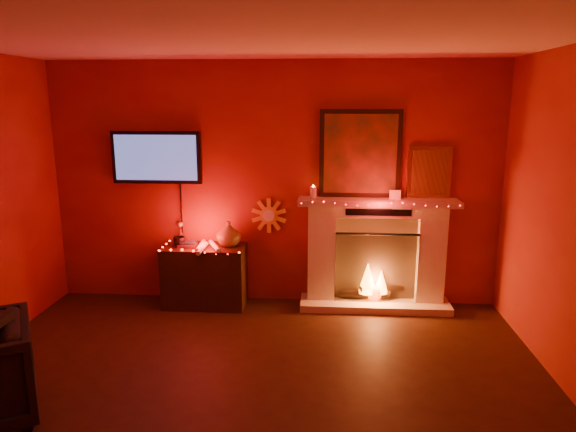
# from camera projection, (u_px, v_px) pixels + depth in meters

# --- Properties ---
(room) EXTENTS (5.00, 5.00, 5.00)m
(room) POSITION_uv_depth(u_px,v_px,m) (235.00, 246.00, 3.29)
(room) COLOR black
(room) RESTS_ON ground
(floor) EXTENTS (5.00, 5.00, 0.00)m
(floor) POSITION_uv_depth(u_px,v_px,m) (239.00, 432.00, 3.58)
(floor) COLOR black
(floor) RESTS_ON ground
(fireplace) EXTENTS (1.72, 0.40, 2.18)m
(fireplace) POSITION_uv_depth(u_px,v_px,m) (375.00, 243.00, 5.67)
(fireplace) COLOR beige
(fireplace) RESTS_ON floor
(tv) EXTENTS (1.00, 0.07, 1.24)m
(tv) POSITION_uv_depth(u_px,v_px,m) (157.00, 158.00, 5.70)
(tv) COLOR black
(tv) RESTS_ON room
(sunburst_clock) EXTENTS (0.40, 0.03, 0.40)m
(sunburst_clock) POSITION_uv_depth(u_px,v_px,m) (269.00, 216.00, 5.78)
(sunburst_clock) COLOR yellow
(sunburst_clock) RESTS_ON room
(console_table) EXTENTS (0.90, 0.58, 0.97)m
(console_table) POSITION_uv_depth(u_px,v_px,m) (206.00, 272.00, 5.75)
(console_table) COLOR black
(console_table) RESTS_ON floor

